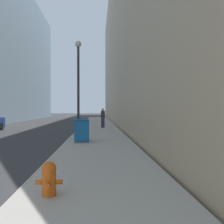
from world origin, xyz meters
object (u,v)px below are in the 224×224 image
(lamppost, at_px, (78,80))
(pedestrian_on_sidewalk, at_px, (103,118))
(trash_bin, at_px, (82,130))
(fire_hydrant, at_px, (49,178))

(lamppost, xyz_separation_m, pedestrian_on_sidewalk, (1.75, 4.95, -2.75))
(trash_bin, bearing_deg, pedestrian_on_sidewalk, 82.40)
(fire_hydrant, height_order, pedestrian_on_sidewalk, pedestrian_on_sidewalk)
(lamppost, relative_size, pedestrian_on_sidewalk, 3.65)
(lamppost, distance_m, pedestrian_on_sidewalk, 5.92)
(fire_hydrant, bearing_deg, pedestrian_on_sidewalk, 85.37)
(fire_hydrant, relative_size, lamppost, 0.10)
(fire_hydrant, xyz_separation_m, pedestrian_on_sidewalk, (1.38, 17.09, 0.52))
(trash_bin, relative_size, pedestrian_on_sidewalk, 0.65)
(trash_bin, height_order, pedestrian_on_sidewalk, pedestrian_on_sidewalk)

